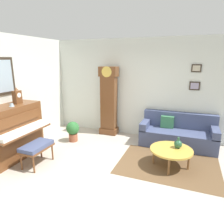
{
  "coord_description": "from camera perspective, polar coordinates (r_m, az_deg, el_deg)",
  "views": [
    {
      "loc": [
        1.44,
        -3.35,
        2.23
      ],
      "look_at": [
        -0.27,
        1.07,
        0.98
      ],
      "focal_mm": 32.47,
      "sensor_mm": 36.0,
      "label": 1
    }
  ],
  "objects": [
    {
      "name": "area_rug",
      "position": [
        4.68,
        15.44,
        -14.23
      ],
      "size": [
        2.1,
        1.5,
        0.01
      ],
      "primitive_type": "cube",
      "color": "brown",
      "rests_on": "ground_plane"
    },
    {
      "name": "mantel_clock",
      "position": [
        5.12,
        -25.15,
        4.04
      ],
      "size": [
        0.13,
        0.18,
        0.38
      ],
      "color": "brown",
      "rests_on": "piano"
    },
    {
      "name": "ground_plane",
      "position": [
        4.3,
        -1.91,
        -17.32
      ],
      "size": [
        6.4,
        6.0,
        0.1
      ],
      "primitive_type": "cube",
      "color": "#B2A899"
    },
    {
      "name": "piano",
      "position": [
        5.12,
        -26.55,
        -5.2
      ],
      "size": [
        0.87,
        1.44,
        1.23
      ],
      "color": "brown",
      "rests_on": "ground_plane"
    },
    {
      "name": "coffee_table",
      "position": [
        4.5,
        16.35,
        -10.3
      ],
      "size": [
        0.88,
        0.88,
        0.4
      ],
      "color": "gold",
      "rests_on": "ground_plane"
    },
    {
      "name": "potted_plant",
      "position": [
        5.72,
        -10.96,
        -5.02
      ],
      "size": [
        0.36,
        0.36,
        0.56
      ],
      "color": "#935138",
      "rests_on": "ground_plane"
    },
    {
      "name": "piano_bench",
      "position": [
        4.67,
        -20.46,
        -9.26
      ],
      "size": [
        0.42,
        0.7,
        0.48
      ],
      "color": "brown",
      "rests_on": "ground_plane"
    },
    {
      "name": "teacup",
      "position": [
        4.89,
        -26.41,
        1.68
      ],
      "size": [
        0.12,
        0.12,
        0.06
      ],
      "color": "#ADC6D6",
      "rests_on": "piano"
    },
    {
      "name": "green_jug",
      "position": [
        4.54,
        18.1,
        -8.58
      ],
      "size": [
        0.17,
        0.17,
        0.24
      ],
      "color": "#234C33",
      "rests_on": "coffee_table"
    },
    {
      "name": "wall_left",
      "position": [
        5.3,
        -28.96,
        4.0
      ],
      "size": [
        0.13,
        4.9,
        2.8
      ],
      "color": "silver",
      "rests_on": "ground_plane"
    },
    {
      "name": "wall_back",
      "position": [
        5.98,
        7.06,
        6.65
      ],
      "size": [
        5.3,
        0.13,
        2.8
      ],
      "color": "silver",
      "rests_on": "ground_plane"
    },
    {
      "name": "couch",
      "position": [
        5.66,
        17.99,
        -5.82
      ],
      "size": [
        1.9,
        0.8,
        0.84
      ],
      "color": "#424C70",
      "rests_on": "ground_plane"
    },
    {
      "name": "grandfather_clock",
      "position": [
        6.03,
        -0.91,
        2.61
      ],
      "size": [
        0.52,
        0.34,
        2.03
      ],
      "color": "brown",
      "rests_on": "ground_plane"
    }
  ]
}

